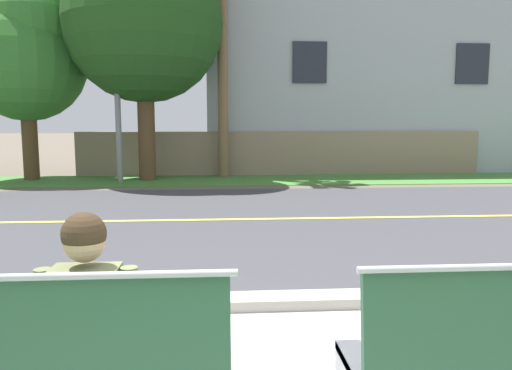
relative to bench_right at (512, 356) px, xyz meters
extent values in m
plane|color=#665B4C|center=(-1.19, 7.61, -0.45)|extent=(140.00, 140.00, 0.00)
cube|color=#ADA89E|center=(-1.19, 1.96, -0.40)|extent=(44.00, 0.30, 0.11)
cube|color=#424247|center=(-1.19, 6.11, -0.45)|extent=(52.00, 8.00, 0.01)
cube|color=#E0CC4C|center=(-1.19, 6.11, -0.45)|extent=(48.00, 0.14, 0.01)
cube|color=#478438|center=(-1.19, 12.11, -0.45)|extent=(48.00, 2.80, 0.02)
cube|color=#9EA0A8|center=(-2.37, 0.07, -0.03)|extent=(1.80, 0.44, 0.05)
cube|color=#285138|center=(-2.37, -0.13, 0.26)|extent=(1.72, 0.12, 0.52)
cylinder|color=#9EA0A8|center=(-2.37, -0.14, 0.54)|extent=(1.80, 0.04, 0.04)
cube|color=#9EA0A8|center=(0.00, 0.07, -0.03)|extent=(1.80, 0.44, 0.05)
cylinder|color=#333D56|center=(-2.33, 0.26, 0.06)|extent=(0.15, 0.42, 0.15)
cylinder|color=#333D56|center=(-2.15, 0.26, 0.06)|extent=(0.15, 0.42, 0.15)
cube|color=#6B7047|center=(-2.24, 0.07, 0.26)|extent=(0.34, 0.20, 0.52)
cylinder|color=#6B7047|center=(-2.45, 0.09, 0.28)|extent=(0.09, 0.09, 0.46)
cylinder|color=#6B7047|center=(-2.02, 0.09, 0.28)|extent=(0.09, 0.09, 0.46)
sphere|color=tan|center=(-2.24, 0.08, 0.65)|extent=(0.21, 0.21, 0.21)
sphere|color=#382819|center=(-2.24, 0.08, 0.69)|extent=(0.22, 0.22, 0.22)
cylinder|color=gray|center=(-4.39, 11.71, 3.28)|extent=(0.16, 0.16, 7.46)
cylinder|color=brown|center=(-7.15, 12.64, 0.62)|extent=(0.44, 0.44, 2.16)
sphere|color=#2D6B28|center=(-7.15, 12.64, 3.00)|extent=(3.45, 3.45, 3.45)
sphere|color=#2D6B28|center=(-6.72, 12.38, 4.03)|extent=(2.42, 2.42, 2.42)
cylinder|color=brown|center=(-3.70, 12.27, 0.95)|extent=(0.49, 0.49, 2.81)
sphere|color=#1E4719|center=(-3.70, 12.27, 4.04)|extent=(4.50, 4.50, 4.50)
cylinder|color=brown|center=(-1.47, 13.00, 4.44)|extent=(0.32, 0.32, 9.78)
cube|color=gray|center=(0.41, 13.55, 0.25)|extent=(13.00, 0.36, 1.40)
cube|color=#A3ADB2|center=(3.97, 16.75, 2.80)|extent=(11.90, 6.40, 6.52)
cube|color=#232833|center=(1.29, 13.52, 3.13)|extent=(1.10, 0.06, 1.30)
cube|color=#232833|center=(6.65, 13.52, 3.13)|extent=(1.10, 0.06, 1.30)
camera|label=1|loc=(-1.55, -2.41, 1.24)|focal=34.77mm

